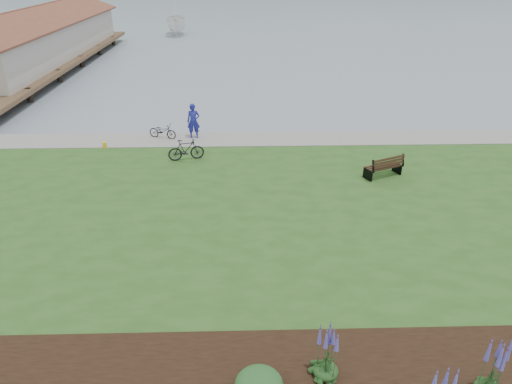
# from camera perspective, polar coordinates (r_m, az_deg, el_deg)

# --- Properties ---
(ground) EXTENTS (600.00, 600.00, 0.00)m
(ground) POSITION_cam_1_polar(r_m,az_deg,el_deg) (19.16, 1.86, -1.79)
(ground) COLOR slate
(ground) RESTS_ON ground
(lawn) EXTENTS (34.00, 20.00, 0.40)m
(lawn) POSITION_cam_1_polar(r_m,az_deg,el_deg) (17.34, 2.24, -4.42)
(lawn) COLOR #264E1B
(lawn) RESTS_ON ground
(shoreline_path) EXTENTS (34.00, 2.20, 0.03)m
(shoreline_path) POSITION_cam_1_polar(r_m,az_deg,el_deg) (25.26, 0.99, 6.66)
(shoreline_path) COLOR gray
(shoreline_path) RESTS_ON lawn
(pier_pavilion) EXTENTS (8.00, 36.00, 5.40)m
(pier_pavilion) POSITION_cam_1_polar(r_m,az_deg,el_deg) (48.58, -25.64, 16.87)
(pier_pavilion) COLOR #4C3826
(pier_pavilion) RESTS_ON ground
(park_bench) EXTENTS (1.86, 1.34, 1.07)m
(park_bench) POSITION_cam_1_polar(r_m,az_deg,el_deg) (21.37, 15.83, 3.13)
(park_bench) COLOR black
(park_bench) RESTS_ON lawn
(person) EXTENTS (0.82, 0.57, 2.26)m
(person) POSITION_cam_1_polar(r_m,az_deg,el_deg) (25.29, -7.85, 9.11)
(person) COLOR navy
(person) RESTS_ON lawn
(bicycle_a) EXTENTS (1.03, 1.69, 0.84)m
(bicycle_a) POSITION_cam_1_polar(r_m,az_deg,el_deg) (25.77, -11.61, 7.48)
(bicycle_a) COLOR black
(bicycle_a) RESTS_ON lawn
(bicycle_b) EXTENTS (0.91, 1.84, 1.06)m
(bicycle_b) POSITION_cam_1_polar(r_m,az_deg,el_deg) (22.64, -8.74, 5.24)
(bicycle_b) COLOR black
(bicycle_b) RESTS_ON lawn
(sailboat) EXTENTS (12.18, 12.35, 28.94)m
(sailboat) POSITION_cam_1_polar(r_m,az_deg,el_deg) (65.95, -9.78, 18.78)
(sailboat) COLOR silver
(sailboat) RESTS_ON ground
(pannier) EXTENTS (0.27, 0.33, 0.30)m
(pannier) POSITION_cam_1_polar(r_m,az_deg,el_deg) (25.34, -18.40, 5.63)
(pannier) COLOR gold
(pannier) RESTS_ON lawn
(echium_1) EXTENTS (0.62, 0.62, 1.95)m
(echium_1) POSITION_cam_1_polar(r_m,az_deg,el_deg) (11.96, 27.72, -18.89)
(echium_1) COLOR #163A15
(echium_1) RESTS_ON garden_bed
(echium_4) EXTENTS (0.62, 0.62, 1.79)m
(echium_4) POSITION_cam_1_polar(r_m,az_deg,el_deg) (11.27, 8.90, -19.15)
(echium_4) COLOR #163A15
(echium_4) RESTS_ON garden_bed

